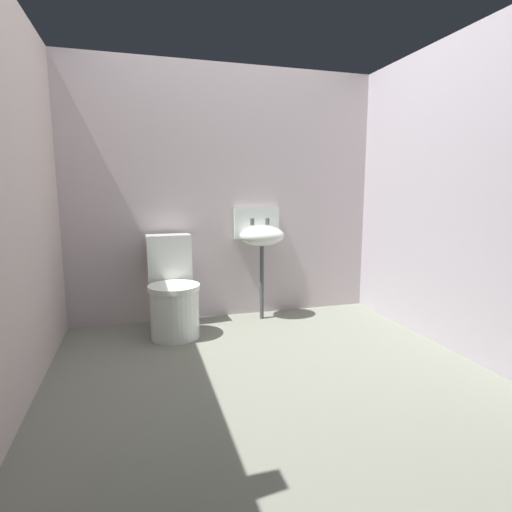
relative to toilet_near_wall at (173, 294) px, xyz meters
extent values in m
cube|color=slate|center=(0.53, -0.88, -0.36)|extent=(3.14, 2.87, 0.08)
cube|color=#BDAFB3|center=(0.53, 0.40, 0.78)|extent=(3.14, 0.10, 2.21)
cube|color=#C2B0AB|center=(-0.90, -0.78, 0.78)|extent=(0.10, 2.67, 2.21)
cube|color=#B8B0BA|center=(1.95, -0.78, 0.78)|extent=(0.10, 2.67, 2.21)
cylinder|color=white|center=(0.00, -0.09, -0.13)|extent=(0.39, 0.39, 0.38)
cylinder|color=white|center=(0.00, -0.09, 0.08)|extent=(0.41, 0.41, 0.04)
cube|color=white|center=(-0.01, 0.21, 0.26)|extent=(0.37, 0.19, 0.40)
cylinder|color=#464C50|center=(0.79, 0.16, 0.01)|extent=(0.04, 0.04, 0.66)
ellipsoid|color=white|center=(0.79, 0.16, 0.43)|extent=(0.40, 0.32, 0.18)
cube|color=white|center=(0.79, 0.33, 0.53)|extent=(0.42, 0.04, 0.28)
cylinder|color=#464C50|center=(0.72, 0.22, 0.55)|extent=(0.04, 0.04, 0.06)
cylinder|color=#464C50|center=(0.86, 0.22, 0.55)|extent=(0.04, 0.04, 0.06)
camera|label=1|loc=(-0.24, -3.21, 0.83)|focal=28.51mm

